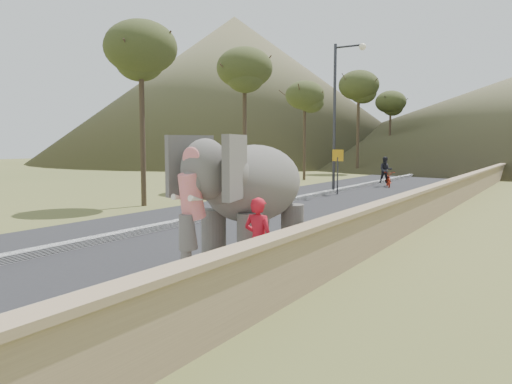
# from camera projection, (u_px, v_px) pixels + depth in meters

# --- Properties ---
(ground) EXTENTS (160.00, 160.00, 0.00)m
(ground) POSITION_uv_depth(u_px,v_px,m) (268.00, 263.00, 11.34)
(ground) COLOR olive
(ground) RESTS_ON ground
(road) EXTENTS (7.00, 120.00, 0.03)m
(road) POSITION_uv_depth(u_px,v_px,m) (284.00, 204.00, 22.42)
(road) COLOR black
(road) RESTS_ON ground
(median) EXTENTS (0.35, 120.00, 0.22)m
(median) POSITION_uv_depth(u_px,v_px,m) (284.00, 202.00, 22.41)
(median) COLOR black
(median) RESTS_ON ground
(walkway) EXTENTS (3.00, 120.00, 0.15)m
(walkway) POSITION_uv_depth(u_px,v_px,m) (394.00, 210.00, 19.81)
(walkway) COLOR #9E9687
(walkway) RESTS_ON ground
(parapet) EXTENTS (0.30, 120.00, 1.10)m
(parapet) POSITION_uv_depth(u_px,v_px,m) (438.00, 201.00, 18.90)
(parapet) COLOR tan
(parapet) RESTS_ON ground
(lamppost) EXTENTS (1.76, 0.36, 8.00)m
(lamppost) POSITION_uv_depth(u_px,v_px,m) (340.00, 103.00, 26.62)
(lamppost) COLOR #333238
(lamppost) RESTS_ON ground
(signboard) EXTENTS (0.60, 0.08, 2.40)m
(signboard) POSITION_uv_depth(u_px,v_px,m) (338.00, 164.00, 26.28)
(signboard) COLOR #2D2D33
(signboard) RESTS_ON ground
(hill_left) EXTENTS (60.00, 60.00, 22.00)m
(hill_left) POSITION_uv_depth(u_px,v_px,m) (235.00, 90.00, 76.73)
(hill_left) COLOR brown
(hill_left) RESTS_ON ground
(elephant_and_man) EXTENTS (2.25, 3.77, 2.67)m
(elephant_and_man) POSITION_uv_depth(u_px,v_px,m) (255.00, 201.00, 10.68)
(elephant_and_man) COLOR #67635D
(elephant_and_man) RESTS_ON ground
(motorcyclist) EXTENTS (1.35, 1.97, 1.91)m
(motorcyclist) POSITION_uv_depth(u_px,v_px,m) (387.00, 175.00, 31.19)
(motorcyclist) COLOR maroon
(motorcyclist) RESTS_ON ground
(trees) EXTENTS (47.14, 42.00, 9.66)m
(trees) POSITION_uv_depth(u_px,v_px,m) (478.00, 124.00, 35.32)
(trees) COLOR #473828
(trees) RESTS_ON ground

